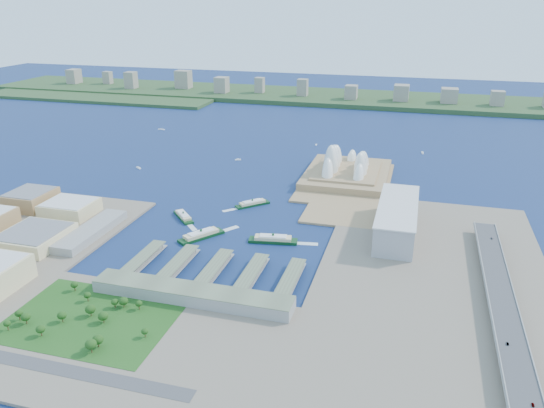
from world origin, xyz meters
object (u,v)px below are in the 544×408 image
(toaster_building, at_px, (397,219))
(car_c, at_px, (492,238))
(opera_house, at_px, (348,160))
(ferry_b, at_px, (252,202))
(car_a, at_px, (533,405))
(ferry_d, at_px, (273,238))
(ferry_a, at_px, (183,215))
(ferry_c, at_px, (201,234))
(car_b, at_px, (508,344))

(toaster_building, bearing_deg, car_c, -8.33)
(opera_house, distance_m, ferry_b, 192.96)
(car_a, bearing_deg, ferry_d, -42.86)
(ferry_a, relative_size, ferry_c, 0.83)
(ferry_c, bearing_deg, toaster_building, -126.42)
(ferry_b, distance_m, car_c, 316.66)
(ferry_c, distance_m, car_c, 343.55)
(ferry_b, distance_m, ferry_d, 123.52)
(opera_house, bearing_deg, toaster_building, -65.77)
(ferry_c, bearing_deg, ferry_a, -11.71)
(ferry_d, distance_m, car_a, 341.46)
(ferry_b, distance_m, ferry_c, 123.34)
(ferry_b, xyz_separation_m, car_a, (310.56, -339.94, 10.82))
(ferry_b, bearing_deg, car_b, 2.96)
(toaster_building, distance_m, ferry_d, 155.25)
(toaster_building, distance_m, car_b, 247.50)
(ferry_a, bearing_deg, opera_house, 7.22)
(ferry_d, bearing_deg, car_b, -132.68)
(opera_house, xyz_separation_m, toaster_building, (90.00, -200.00, -11.50))
(ferry_c, height_order, ferry_d, ferry_c)
(ferry_b, bearing_deg, opera_house, 99.06)
(ferry_a, distance_m, ferry_b, 102.07)
(toaster_building, bearing_deg, ferry_b, 167.43)
(opera_house, height_order, ferry_d, opera_house)
(ferry_d, bearing_deg, car_c, -88.11)
(opera_house, relative_size, ferry_a, 3.65)
(toaster_building, relative_size, ferry_c, 2.60)
(ferry_a, distance_m, car_c, 385.60)
(toaster_building, xyz_separation_m, ferry_b, (-201.56, 44.94, -15.77))
(opera_house, xyz_separation_m, ferry_d, (-51.18, -262.82, -26.46))
(opera_house, xyz_separation_m, car_b, (191.00, -425.90, -16.49))
(ferry_b, xyz_separation_m, car_b, (302.56, -270.84, 10.78))
(ferry_b, bearing_deg, ferry_c, -58.18)
(opera_house, height_order, toaster_building, opera_house)
(ferry_b, bearing_deg, car_a, -2.79)
(ferry_b, height_order, ferry_d, ferry_d)
(opera_house, relative_size, car_a, 43.60)
(opera_house, bearing_deg, ferry_c, -116.84)
(car_a, height_order, car_c, car_a)
(toaster_building, height_order, ferry_c, toaster_building)
(car_a, distance_m, car_c, 279.04)
(car_b, bearing_deg, ferry_d, -33.96)
(ferry_c, relative_size, car_c, 12.75)
(ferry_b, xyz_separation_m, ferry_c, (-27.70, -120.18, 0.90))
(ferry_c, xyz_separation_m, car_a, (338.26, -219.76, 9.93))
(toaster_building, bearing_deg, car_b, -65.91)
(toaster_building, bearing_deg, ferry_d, -156.01)
(car_a, relative_size, car_b, 1.02)
(ferry_b, relative_size, ferry_d, 0.85)
(ferry_a, xyz_separation_m, ferry_b, (74.79, 69.46, 0.07))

